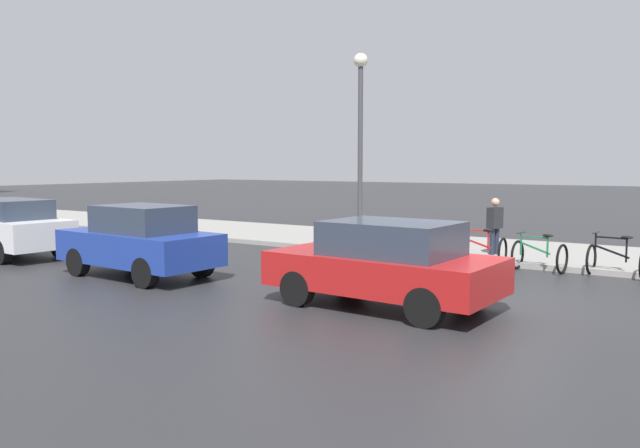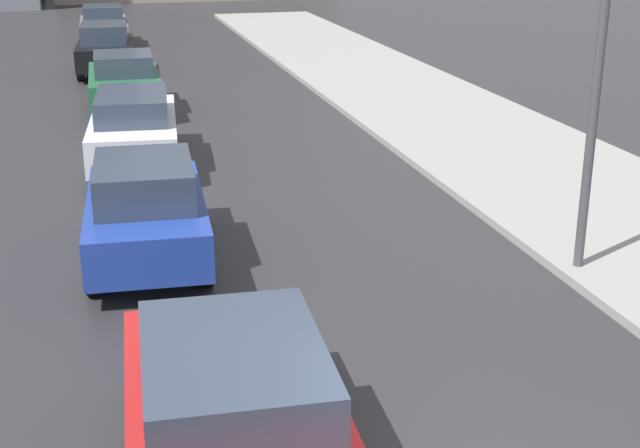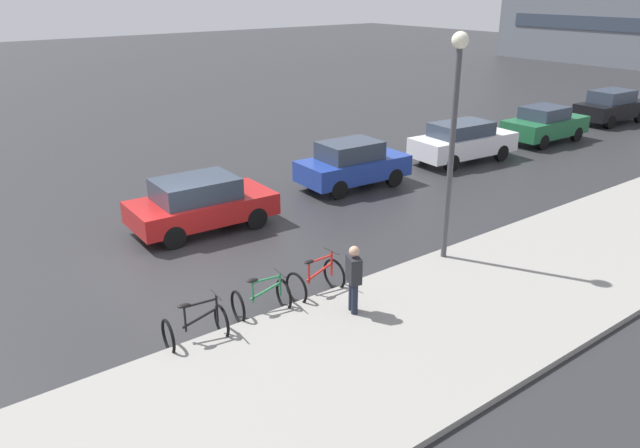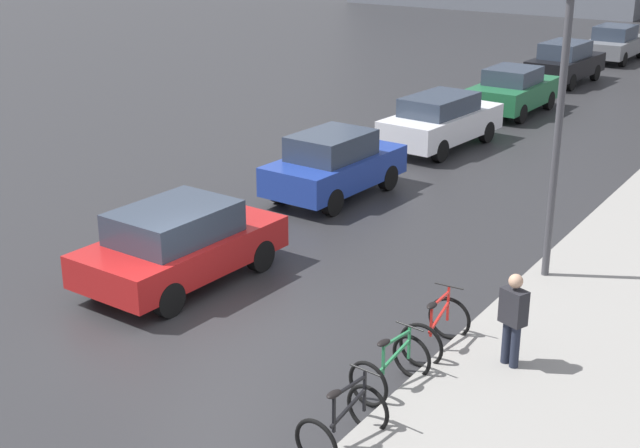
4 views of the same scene
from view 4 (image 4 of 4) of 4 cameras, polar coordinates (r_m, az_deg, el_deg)
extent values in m
plane|color=#28282B|center=(15.20, -7.02, -7.01)|extent=(140.00, 140.00, 0.00)
torus|color=black|center=(12.40, 3.08, -11.70)|extent=(0.71, 0.14, 0.71)
torus|color=black|center=(11.67, -0.24, -13.91)|extent=(0.71, 0.14, 0.71)
cube|color=black|center=(11.76, 0.90, -12.08)|extent=(0.04, 0.04, 0.54)
cube|color=black|center=(12.19, 2.87, -10.65)|extent=(0.04, 0.04, 0.61)
cube|color=black|center=(11.84, 1.92, -10.34)|extent=(0.11, 0.66, 0.04)
cube|color=black|center=(11.99, 1.82, -11.70)|extent=(0.12, 0.75, 0.27)
ellipsoid|color=black|center=(11.60, 0.91, -10.83)|extent=(0.17, 0.27, 0.07)
cylinder|color=black|center=(12.03, 2.90, -9.33)|extent=(0.50, 0.08, 0.03)
torus|color=black|center=(13.73, 5.88, -8.43)|extent=(0.71, 0.15, 0.70)
torus|color=black|center=(12.96, 3.11, -10.18)|extent=(0.71, 0.15, 0.70)
cube|color=#237042|center=(13.09, 4.07, -8.66)|extent=(0.04, 0.04, 0.49)
cube|color=#237042|center=(13.55, 5.72, -7.59)|extent=(0.04, 0.04, 0.52)
cube|color=#237042|center=(13.22, 4.94, -7.30)|extent=(0.12, 0.64, 0.04)
cube|color=#237042|center=(13.32, 4.84, -8.37)|extent=(0.13, 0.73, 0.26)
ellipsoid|color=black|center=(12.96, 4.10, -7.59)|extent=(0.17, 0.28, 0.07)
cylinder|color=black|center=(13.42, 5.76, -6.53)|extent=(0.50, 0.09, 0.03)
torus|color=black|center=(14.92, 8.27, -5.99)|extent=(0.75, 0.09, 0.75)
torus|color=black|center=(14.01, 6.48, -7.73)|extent=(0.75, 0.09, 0.75)
cube|color=red|center=(14.19, 7.13, -6.23)|extent=(0.04, 0.04, 0.51)
cube|color=red|center=(14.72, 8.20, -5.08)|extent=(0.04, 0.04, 0.59)
cube|color=red|center=(14.35, 7.72, -4.80)|extent=(0.06, 0.67, 0.04)
cube|color=red|center=(14.46, 7.62, -5.95)|extent=(0.06, 0.76, 0.27)
ellipsoid|color=black|center=(14.07, 7.18, -5.20)|extent=(0.15, 0.27, 0.07)
cylinder|color=black|center=(14.59, 8.27, -3.95)|extent=(0.50, 0.05, 0.03)
cube|color=#AD1919|center=(17.06, -8.83, -1.67)|extent=(2.16, 4.15, 0.62)
cube|color=#2D3847|center=(16.74, -9.33, 0.10)|extent=(1.71, 2.31, 0.59)
cylinder|color=black|center=(18.58, -8.01, -0.82)|extent=(0.25, 0.65, 0.64)
cylinder|color=black|center=(17.48, -3.84, -2.03)|extent=(0.25, 0.65, 0.64)
cylinder|color=black|center=(17.01, -13.86, -3.24)|extent=(0.25, 0.65, 0.64)
cylinder|color=black|center=(15.80, -9.68, -4.78)|extent=(0.25, 0.65, 0.64)
cube|color=navy|center=(21.79, 0.97, 3.49)|extent=(1.98, 3.96, 0.70)
cube|color=#2D3847|center=(21.49, 0.74, 5.06)|extent=(1.55, 2.10, 0.60)
cylinder|color=black|center=(23.25, 1.12, 3.66)|extent=(0.26, 0.65, 0.64)
cylinder|color=black|center=(22.43, 4.37, 2.99)|extent=(0.26, 0.65, 0.64)
cylinder|color=black|center=(21.43, -2.59, 2.21)|extent=(0.26, 0.65, 0.64)
cylinder|color=black|center=(20.53, 0.79, 1.42)|extent=(0.26, 0.65, 0.64)
cube|color=silver|center=(26.45, 7.78, 6.33)|extent=(2.12, 4.49, 0.74)
cube|color=#2D3847|center=(26.16, 7.65, 7.60)|extent=(1.63, 2.49, 0.53)
cylinder|color=black|center=(28.05, 7.80, 6.34)|extent=(0.28, 0.66, 0.64)
cylinder|color=black|center=(27.33, 10.60, 5.82)|extent=(0.28, 0.66, 0.64)
cylinder|color=black|center=(25.82, 4.73, 5.26)|extent=(0.28, 0.66, 0.64)
cylinder|color=black|center=(25.03, 7.68, 4.68)|extent=(0.28, 0.66, 0.64)
cube|color=#1E6038|center=(31.28, 12.28, 8.17)|extent=(1.91, 4.08, 0.73)
cube|color=#2D3847|center=(31.02, 12.25, 9.27)|extent=(1.53, 1.88, 0.53)
cylinder|color=black|center=(32.79, 11.77, 8.09)|extent=(0.23, 0.64, 0.64)
cylinder|color=black|center=(32.22, 14.43, 7.67)|extent=(0.23, 0.64, 0.64)
cylinder|color=black|center=(30.54, 9.90, 7.35)|extent=(0.23, 0.64, 0.64)
cylinder|color=black|center=(29.93, 12.73, 6.89)|extent=(0.23, 0.64, 0.64)
cube|color=black|center=(37.14, 15.42, 9.72)|extent=(2.02, 4.20, 0.72)
cube|color=#2D3847|center=(36.88, 15.42, 10.70)|extent=(1.57, 2.22, 0.61)
cylinder|color=black|center=(38.64, 15.03, 9.60)|extent=(0.26, 0.65, 0.64)
cylinder|color=black|center=(38.10, 17.19, 9.25)|extent=(0.26, 0.65, 0.64)
cylinder|color=black|center=(36.34, 13.47, 9.10)|extent=(0.26, 0.65, 0.64)
cylinder|color=black|center=(35.76, 15.75, 8.73)|extent=(0.26, 0.65, 0.64)
cube|color=slate|center=(43.17, 18.35, 10.76)|extent=(1.91, 4.40, 0.67)
cube|color=#2D3847|center=(42.92, 18.37, 11.56)|extent=(1.53, 2.07, 0.59)
cylinder|color=black|center=(44.73, 17.82, 10.67)|extent=(0.24, 0.65, 0.64)
cylinder|color=black|center=(42.18, 16.70, 10.27)|extent=(0.24, 0.65, 0.64)
cylinder|color=black|center=(41.72, 18.82, 9.95)|extent=(0.24, 0.65, 0.64)
cylinder|color=#1E2333|center=(14.11, 11.82, -7.64)|extent=(0.14, 0.14, 0.84)
cylinder|color=#1E2333|center=(14.00, 12.36, -7.90)|extent=(0.14, 0.14, 0.84)
cube|color=#232328|center=(13.75, 12.30, -5.19)|extent=(0.46, 0.37, 0.56)
sphere|color=tan|center=(13.58, 12.43, -3.59)|extent=(0.22, 0.22, 0.22)
cylinder|color=#424247|center=(16.77, 14.91, 4.77)|extent=(0.14, 0.14, 5.30)
camera|label=1|loc=(22.02, -38.21, 4.33)|focal=35.00mm
camera|label=2|loc=(12.75, -36.00, 8.58)|focal=50.00mm
camera|label=3|loc=(6.13, 81.62, 1.23)|focal=35.00mm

